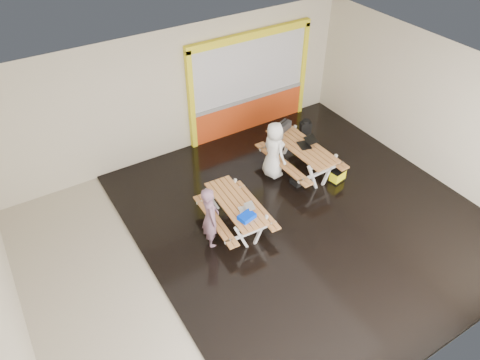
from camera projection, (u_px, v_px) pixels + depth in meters
room at (263, 175)px, 9.00m from camera, size 10.02×8.02×3.52m
deck at (305, 215)px, 10.60m from camera, size 7.50×7.98×0.05m
kiosk at (250, 85)px, 12.69m from camera, size 3.88×0.16×3.00m
picnic_table_left at (235, 208)px, 9.97m from camera, size 1.35×1.92×0.74m
picnic_table_right at (301, 151)px, 11.54m from camera, size 1.50×2.16×0.85m
person_left at (210, 217)px, 9.44m from camera, size 0.51×0.64×1.54m
person_right at (274, 150)px, 11.18m from camera, size 0.53×0.77×1.53m
laptop_left at (246, 209)px, 9.63m from camera, size 0.39×0.37×0.14m
laptop_right at (307, 143)px, 11.37m from camera, size 0.52×0.48×0.18m
blue_pouch at (247, 217)px, 9.43m from camera, size 0.39×0.31×0.10m
toolbox at (284, 126)px, 11.92m from camera, size 0.50×0.37×0.26m
backpack at (305, 128)px, 12.17m from camera, size 0.33×0.26×0.49m
dark_case at (299, 181)px, 11.45m from camera, size 0.41×0.33×0.14m
fluke_bag at (338, 175)px, 11.46m from camera, size 0.45×0.33×0.35m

